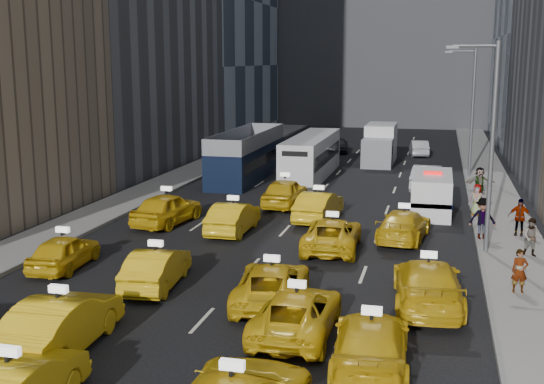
{
  "coord_description": "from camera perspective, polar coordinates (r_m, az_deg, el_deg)",
  "views": [
    {
      "loc": [
        7.16,
        -17.58,
        8.27
      ],
      "look_at": [
        -0.53,
        13.53,
        2.0
      ],
      "focal_mm": 45.0,
      "sensor_mm": 36.0,
      "label": 1
    }
  ],
  "objects": [
    {
      "name": "taxi_14",
      "position": [
        30.09,
        5.05,
        -3.55
      ],
      "size": [
        2.55,
        5.13,
        1.4
      ],
      "primitive_type": "imported",
      "rotation": [
        0.0,
        0.0,
        3.19
      ],
      "color": "gold",
      "rests_on": "ground"
    },
    {
      "name": "sidewalk_west",
      "position": [
        46.82,
        -8.5,
        0.87
      ],
      "size": [
        3.0,
        90.0,
        0.15
      ],
      "primitive_type": "cube",
      "color": "gray",
      "rests_on": "ground"
    },
    {
      "name": "misc_car_3",
      "position": [
        61.76,
        5.63,
        3.96
      ],
      "size": [
        2.06,
        4.15,
        1.36
      ],
      "primitive_type": "imported",
      "rotation": [
        0.0,
        0.0,
        3.26
      ],
      "color": "black",
      "rests_on": "ground"
    },
    {
      "name": "pedestrian_3",
      "position": [
        33.79,
        19.99,
        -1.99
      ],
      "size": [
        1.09,
        0.62,
        1.76
      ],
      "primitive_type": "imported",
      "rotation": [
        0.0,
        0.0,
        -0.15
      ],
      "color": "gray",
      "rests_on": "sidewalk_east"
    },
    {
      "name": "pedestrian_5",
      "position": [
        41.98,
        16.97,
        0.73
      ],
      "size": [
        1.81,
        0.92,
        1.87
      ],
      "primitive_type": "imported",
      "rotation": [
        0.0,
        0.0,
        0.25
      ],
      "color": "gray",
      "rests_on": "sidewalk_east"
    },
    {
      "name": "taxi_17",
      "position": [
        35.43,
        3.92,
        -1.18
      ],
      "size": [
        2.01,
        4.77,
        1.53
      ],
      "primitive_type": "imported",
      "rotation": [
        0.0,
        0.0,
        3.06
      ],
      "color": "gold",
      "rests_on": "ground"
    },
    {
      "name": "taxi_5",
      "position": [
        20.76,
        -17.27,
        -10.47
      ],
      "size": [
        1.94,
        5.06,
        1.65
      ],
      "primitive_type": "imported",
      "rotation": [
        0.0,
        0.0,
        3.18
      ],
      "color": "gold",
      "rests_on": "ground"
    },
    {
      "name": "box_truck",
      "position": [
        55.5,
        9.02,
        3.94
      ],
      "size": [
        2.56,
        6.83,
        3.08
      ],
      "rotation": [
        0.0,
        0.0,
        -0.04
      ],
      "color": "white",
      "rests_on": "ground"
    },
    {
      "name": "taxi_7",
      "position": [
        19.0,
        8.28,
        -12.45
      ],
      "size": [
        2.34,
        5.11,
        1.45
      ],
      "primitive_type": "imported",
      "rotation": [
        0.0,
        0.0,
        3.21
      ],
      "color": "gold",
      "rests_on": "ground"
    },
    {
      "name": "taxi_8",
      "position": [
        28.6,
        -17.01,
        -4.8
      ],
      "size": [
        1.91,
        4.16,
        1.38
      ],
      "primitive_type": "imported",
      "rotation": [
        0.0,
        0.0,
        3.21
      ],
      "color": "gold",
      "rests_on": "ground"
    },
    {
      "name": "taxi_16",
      "position": [
        38.79,
        1.1,
        -0.02
      ],
      "size": [
        2.03,
        4.81,
        1.62
      ],
      "primitive_type": "imported",
      "rotation": [
        0.0,
        0.0,
        3.12
      ],
      "color": "gold",
      "rests_on": "ground"
    },
    {
      "name": "misc_car_0",
      "position": [
        44.76,
        12.89,
        1.2
      ],
      "size": [
        2.12,
        5.07,
        1.63
      ],
      "primitive_type": "imported",
      "rotation": [
        0.0,
        0.0,
        3.06
      ],
      "color": "#B7BAC0",
      "rests_on": "ground"
    },
    {
      "name": "ground",
      "position": [
        20.7,
        -7.76,
        -12.58
      ],
      "size": [
        160.0,
        160.0,
        0.0
      ],
      "primitive_type": "plane",
      "color": "black",
      "rests_on": "ground"
    },
    {
      "name": "taxi_15",
      "position": [
        32.14,
        10.96,
        -2.75
      ],
      "size": [
        2.55,
        5.07,
        1.41
      ],
      "primitive_type": "imported",
      "rotation": [
        0.0,
        0.0,
        3.02
      ],
      "color": "gold",
      "rests_on": "ground"
    },
    {
      "name": "taxi_12",
      "position": [
        34.95,
        -8.78,
        -1.38
      ],
      "size": [
        2.55,
        5.0,
        1.63
      ],
      "primitive_type": "imported",
      "rotation": [
        0.0,
        0.0,
        3.01
      ],
      "color": "gold",
      "rests_on": "ground"
    },
    {
      "name": "taxi_11",
      "position": [
        23.86,
        12.89,
        -7.47
      ],
      "size": [
        2.67,
        5.66,
        1.59
      ],
      "primitive_type": "imported",
      "rotation": [
        0.0,
        0.0,
        3.22
      ],
      "color": "gold",
      "rests_on": "ground"
    },
    {
      "name": "misc_car_2",
      "position": [
        62.76,
        9.05,
        4.0
      ],
      "size": [
        2.06,
        4.83,
        1.39
      ],
      "primitive_type": "imported",
      "rotation": [
        0.0,
        0.0,
        3.16
      ],
      "color": "slate",
      "rests_on": "ground"
    },
    {
      "name": "streetlight_far",
      "position": [
        49.73,
        16.3,
        6.77
      ],
      "size": [
        2.15,
        0.22,
        9.0
      ],
      "color": "#595B60",
      "rests_on": "ground"
    },
    {
      "name": "pedestrian_0",
      "position": [
        25.68,
        20.01,
        -6.23
      ],
      "size": [
        0.6,
        0.43,
        1.56
      ],
      "primitive_type": "imported",
      "rotation": [
        0.0,
        0.0,
        0.09
      ],
      "color": "gray",
      "rests_on": "sidewalk_east"
    },
    {
      "name": "taxi_9",
      "position": [
        25.55,
        -9.64,
        -6.27
      ],
      "size": [
        1.97,
        4.51,
        1.44
      ],
      "primitive_type": "imported",
      "rotation": [
        0.0,
        0.0,
        3.24
      ],
      "color": "gold",
      "rests_on": "ground"
    },
    {
      "name": "taxi_13",
      "position": [
        32.97,
        -3.26,
        -2.14
      ],
      "size": [
        1.6,
        4.55,
        1.5
      ],
      "primitive_type": "imported",
      "rotation": [
        0.0,
        0.0,
        3.14
      ],
      "color": "gold",
      "rests_on": "ground"
    },
    {
      "name": "nypd_van",
      "position": [
        38.04,
        13.24,
        -0.18
      ],
      "size": [
        2.75,
        5.58,
        2.3
      ],
      "rotation": [
        0.0,
        0.0,
        -0.13
      ],
      "color": "white",
      "rests_on": "ground"
    },
    {
      "name": "taxi_6",
      "position": [
        21.07,
        2.09,
        -10.03
      ],
      "size": [
        2.33,
        4.97,
        1.37
      ],
      "primitive_type": "imported",
      "rotation": [
        0.0,
        0.0,
        3.15
      ],
      "color": "gold",
      "rests_on": "ground"
    },
    {
      "name": "curb_west",
      "position": [
        46.29,
        -6.84,
        0.81
      ],
      "size": [
        0.15,
        90.0,
        0.18
      ],
      "primitive_type": "cube",
      "color": "slate",
      "rests_on": "ground"
    },
    {
      "name": "pedestrian_1",
      "position": [
        30.43,
        20.93,
        -3.57
      ],
      "size": [
        0.85,
        0.57,
        1.63
      ],
      "primitive_type": "imported",
      "rotation": [
        0.0,
        0.0,
        -0.18
      ],
      "color": "gray",
      "rests_on": "sidewalk_east"
    },
    {
      "name": "city_bus",
      "position": [
        48.45,
        3.31,
        2.97
      ],
      "size": [
        3.65,
        11.58,
        2.94
      ],
      "rotation": [
        0.0,
        0.0,
        -0.11
      ],
      "color": "silver",
      "rests_on": "ground"
    },
    {
      "name": "double_decker",
      "position": [
        47.81,
        -2.11,
        3.1
      ],
      "size": [
        3.17,
        11.53,
        3.32
      ],
      "rotation": [
        0.0,
        0.0,
        0.05
      ],
      "color": "black",
      "rests_on": "ground"
    },
    {
      "name": "pedestrian_2",
      "position": [
        32.61,
        17.21,
        -2.13
      ],
      "size": [
        1.3,
        0.7,
        1.91
      ],
      "primitive_type": "imported",
      "rotation": [
        0.0,
        0.0,
        0.16
      ],
      "color": "gray",
      "rests_on": "sidewalk_east"
    },
    {
      "name": "curb_east",
      "position": [
        43.4,
        16.13,
        -0.24
      ],
      "size": [
        0.15,
        90.0,
        0.18
      ],
      "primitive_type": "cube",
      "color": "slate",
      "rests_on": "ground"
    },
    {
      "name": "taxi_10",
      "position": [
        23.53,
        -0.02,
        -7.7
      ],
      "size": [
        2.85,
        5.23,
        1.39
      ],
      "primitive_type": "imported",
      "rotation": [
        0.0,
        0.0,
        3.25
      ],
      "color": "gold",
      "rests_on": "ground"
    },
    {
      "name": "streetlight_near",
      "position": [
        29.84,
        17.73,
        4.1
      ],
      "size": [
        2.15,
        0.22,
        9.0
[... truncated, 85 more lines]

